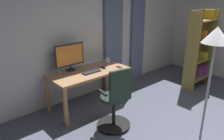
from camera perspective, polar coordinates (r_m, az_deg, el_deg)
The scene contains 13 objects.
back_room_partition at distance 4.67m, azimuth -5.85°, elevation 10.92°, with size 6.27×0.10×2.89m, color silver.
curtain_left_panel at distance 5.52m, azimuth 6.73°, elevation 10.99°, with size 0.42×0.06×2.66m, color slate.
curtain_right_panel at distance 4.96m, azimuth 0.40°, elevation 10.16°, with size 0.51×0.06×2.66m, color slate.
desk at distance 4.22m, azimuth -6.10°, elevation -1.32°, with size 1.51×0.74×0.73m.
office_chair at distance 3.53m, azimuth 1.01°, elevation -8.16°, with size 0.56×0.56×1.08m.
computer_monitor at distance 4.18m, azimuth -10.96°, elevation 3.68°, with size 0.60×0.18×0.52m.
computer_keyboard at distance 4.09m, azimuth -5.33°, elevation -0.50°, with size 0.36×0.13×0.02m, color #232328.
computer_mouse at distance 4.17m, azimuth -13.50°, elevation -0.53°, with size 0.06×0.10×0.04m, color silver.
cell_phone_face_up at distance 4.32m, azimuth -2.27°, elevation 0.59°, with size 0.07×0.14×0.01m, color black.
cell_phone_by_monitor at distance 4.36m, azimuth 1.87°, elevation 0.75°, with size 0.07×0.14×0.01m, color #333338.
mug_coffee at distance 4.67m, azimuth -1.11°, elevation 2.64°, with size 0.13×0.08×0.10m.
bookshelf at distance 5.46m, azimuth 21.55°, elevation 4.94°, with size 0.78×0.30×1.78m.
floor_lamp at distance 2.75m, azimuth 24.94°, elevation 3.98°, with size 0.31×0.31×1.79m.
Camera 1 is at (2.68, 0.95, 2.14)m, focal length 35.16 mm.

